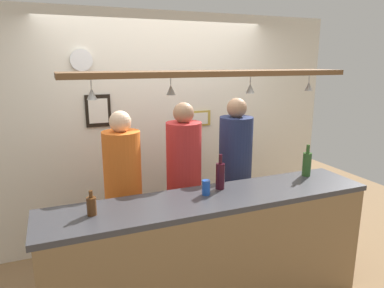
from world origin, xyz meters
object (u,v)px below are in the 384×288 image
(bottle_beer_brown_stubby, at_px, (92,205))
(picture_frame_lower_pair, at_px, (199,118))
(bottle_wine_dark_red, at_px, (220,175))
(bottle_champagne_green, at_px, (307,164))
(wall_clock, at_px, (81,60))
(person_right_navy_shirt, at_px, (235,164))
(person_middle_red_shirt, at_px, (184,171))
(picture_frame_caricature, at_px, (98,111))
(drink_can, at_px, (206,188))
(person_left_orange_shirt, at_px, (123,182))

(bottle_beer_brown_stubby, relative_size, picture_frame_lower_pair, 0.60)
(bottle_wine_dark_red, xyz_separation_m, bottle_champagne_green, (0.91, 0.00, 0.00))
(bottle_beer_brown_stubby, bearing_deg, wall_clock, 84.91)
(bottle_wine_dark_red, bearing_deg, picture_frame_lower_pair, 74.76)
(person_right_navy_shirt, bearing_deg, person_middle_red_shirt, 180.00)
(bottle_wine_dark_red, distance_m, picture_frame_caricature, 1.56)
(person_right_navy_shirt, distance_m, picture_frame_caricature, 1.54)
(person_right_navy_shirt, relative_size, bottle_wine_dark_red, 5.71)
(bottle_champagne_green, xyz_separation_m, wall_clock, (-1.85, 1.26, 0.95))
(person_right_navy_shirt, relative_size, picture_frame_caricature, 5.04)
(wall_clock, bearing_deg, drink_can, -59.88)
(person_middle_red_shirt, distance_m, person_right_navy_shirt, 0.57)
(person_right_navy_shirt, height_order, picture_frame_lower_pair, person_right_navy_shirt)
(person_middle_red_shirt, relative_size, bottle_champagne_green, 5.65)
(bottle_champagne_green, distance_m, wall_clock, 2.43)
(person_left_orange_shirt, distance_m, picture_frame_lower_pair, 1.35)
(drink_can, relative_size, picture_frame_lower_pair, 0.41)
(bottle_wine_dark_red, relative_size, wall_clock, 1.36)
(picture_frame_caricature, xyz_separation_m, wall_clock, (-0.13, -0.01, 0.52))
(picture_frame_caricature, relative_size, picture_frame_lower_pair, 1.13)
(person_left_orange_shirt, relative_size, person_right_navy_shirt, 0.96)
(person_left_orange_shirt, bearing_deg, person_middle_red_shirt, 0.00)
(person_left_orange_shirt, distance_m, wall_clock, 1.32)
(bottle_beer_brown_stubby, bearing_deg, person_left_orange_shirt, 62.16)
(person_left_orange_shirt, height_order, bottle_beer_brown_stubby, person_left_orange_shirt)
(person_middle_red_shirt, height_order, person_right_navy_shirt, person_right_navy_shirt)
(wall_clock, bearing_deg, bottle_beer_brown_stubby, -95.09)
(person_right_navy_shirt, height_order, bottle_champagne_green, person_right_navy_shirt)
(person_middle_red_shirt, bearing_deg, wall_clock, 138.76)
(wall_clock, bearing_deg, person_middle_red_shirt, -41.24)
(person_left_orange_shirt, height_order, person_right_navy_shirt, person_right_navy_shirt)
(person_left_orange_shirt, xyz_separation_m, drink_can, (0.55, -0.62, 0.08))
(bottle_champagne_green, relative_size, drink_can, 2.46)
(person_left_orange_shirt, relative_size, bottle_champagne_green, 5.49)
(drink_can, distance_m, wall_clock, 1.84)
(picture_frame_lower_pair, bearing_deg, person_middle_red_shirt, -122.74)
(bottle_champagne_green, bearing_deg, picture_frame_caricature, 143.71)
(person_right_navy_shirt, relative_size, bottle_champagne_green, 5.71)
(person_left_orange_shirt, relative_size, person_middle_red_shirt, 0.97)
(bottle_beer_brown_stubby, height_order, picture_frame_lower_pair, picture_frame_lower_pair)
(bottle_wine_dark_red, xyz_separation_m, wall_clock, (-0.94, 1.26, 0.95))
(drink_can, xyz_separation_m, picture_frame_lower_pair, (0.51, 1.35, 0.33))
(bottle_wine_dark_red, distance_m, picture_frame_lower_pair, 1.34)
(bottle_champagne_green, height_order, bottle_beer_brown_stubby, bottle_champagne_green)
(person_right_navy_shirt, xyz_separation_m, bottle_champagne_green, (0.46, -0.54, 0.10))
(bottle_champagne_green, xyz_separation_m, bottle_beer_brown_stubby, (-1.98, -0.13, -0.05))
(person_left_orange_shirt, xyz_separation_m, bottle_wine_dark_red, (0.72, -0.54, 0.14))
(bottle_champagne_green, relative_size, picture_frame_lower_pair, 1.00)
(picture_frame_lower_pair, bearing_deg, wall_clock, -179.72)
(person_middle_red_shirt, bearing_deg, picture_frame_lower_pair, 57.26)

